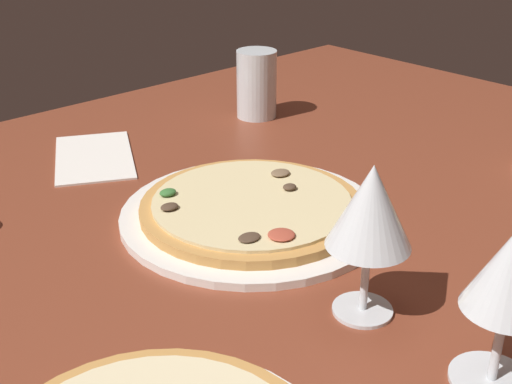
{
  "coord_description": "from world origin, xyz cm",
  "views": [
    {
      "loc": [
        52.94,
        56.66,
        43.37
      ],
      "look_at": [
        1.32,
        0.7,
        7.0
      ],
      "focal_mm": 47.09,
      "sensor_mm": 36.0,
      "label": 1
    }
  ],
  "objects_px": {
    "wine_glass_near": "(371,211)",
    "paper_menu": "(94,157)",
    "water_glass": "(257,88)",
    "wine_glass_far": "(511,276)",
    "pizza_main": "(252,210)"
  },
  "relations": [
    {
      "from": "wine_glass_near",
      "to": "water_glass",
      "type": "distance_m",
      "value": 0.6
    },
    {
      "from": "pizza_main",
      "to": "wine_glass_near",
      "type": "xyz_separation_m",
      "value": [
        0.05,
        0.22,
        0.1
      ]
    },
    {
      "from": "wine_glass_far",
      "to": "paper_menu",
      "type": "height_order",
      "value": "wine_glass_far"
    },
    {
      "from": "water_glass",
      "to": "paper_menu",
      "type": "xyz_separation_m",
      "value": [
        0.31,
        -0.03,
        -0.05
      ]
    },
    {
      "from": "pizza_main",
      "to": "wine_glass_far",
      "type": "relative_size",
      "value": 2.18
    },
    {
      "from": "wine_glass_near",
      "to": "paper_menu",
      "type": "relative_size",
      "value": 0.82
    },
    {
      "from": "wine_glass_far",
      "to": "wine_glass_near",
      "type": "xyz_separation_m",
      "value": [
        0.0,
        -0.14,
        0.01
      ]
    },
    {
      "from": "wine_glass_near",
      "to": "water_glass",
      "type": "height_order",
      "value": "wine_glass_near"
    },
    {
      "from": "water_glass",
      "to": "wine_glass_far",
      "type": "bearing_deg",
      "value": 63.44
    },
    {
      "from": "wine_glass_near",
      "to": "water_glass",
      "type": "bearing_deg",
      "value": -122.65
    },
    {
      "from": "pizza_main",
      "to": "wine_glass_near",
      "type": "relative_size",
      "value": 2.08
    },
    {
      "from": "wine_glass_far",
      "to": "paper_menu",
      "type": "bearing_deg",
      "value": -90.7
    },
    {
      "from": "wine_glass_far",
      "to": "wine_glass_near",
      "type": "bearing_deg",
      "value": -89.41
    },
    {
      "from": "pizza_main",
      "to": "paper_menu",
      "type": "relative_size",
      "value": 1.71
    },
    {
      "from": "wine_glass_far",
      "to": "water_glass",
      "type": "bearing_deg",
      "value": -116.56
    }
  ]
}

